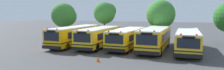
% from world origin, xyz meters
% --- Properties ---
extents(ground_plane, '(160.00, 160.00, 0.00)m').
position_xyz_m(ground_plane, '(0.00, 0.00, 0.00)').
color(ground_plane, '#424244').
extents(school_bus_0, '(2.51, 11.17, 2.70)m').
position_xyz_m(school_bus_0, '(-7.27, 0.06, 1.42)').
color(school_bus_0, '#EAA80C').
rests_on(school_bus_0, ground_plane).
extents(school_bus_1, '(2.61, 9.82, 2.63)m').
position_xyz_m(school_bus_1, '(-3.60, -0.27, 1.39)').
color(school_bus_1, yellow).
rests_on(school_bus_1, ground_plane).
extents(school_bus_2, '(2.78, 9.65, 2.55)m').
position_xyz_m(school_bus_2, '(0.08, 0.08, 1.34)').
color(school_bus_2, yellow).
rests_on(school_bus_2, ground_plane).
extents(school_bus_3, '(2.74, 10.22, 2.75)m').
position_xyz_m(school_bus_3, '(3.52, -0.01, 1.45)').
color(school_bus_3, yellow).
rests_on(school_bus_3, ground_plane).
extents(school_bus_4, '(2.66, 10.61, 2.56)m').
position_xyz_m(school_bus_4, '(7.19, 0.06, 1.35)').
color(school_bus_4, yellow).
rests_on(school_bus_4, ground_plane).
extents(tree_0, '(4.52, 4.43, 6.21)m').
position_xyz_m(tree_0, '(-13.99, 7.84, 3.91)').
color(tree_0, '#4C3823').
rests_on(tree_0, ground_plane).
extents(tree_1, '(3.71, 3.61, 6.21)m').
position_xyz_m(tree_1, '(-5.83, 7.39, 4.48)').
color(tree_1, '#4C3823').
rests_on(tree_1, ground_plane).
extents(tree_2, '(4.22, 4.22, 6.31)m').
position_xyz_m(tree_2, '(3.15, 6.64, 4.12)').
color(tree_2, '#4C3823').
rests_on(tree_2, ground_plane).
extents(traffic_cone, '(0.36, 0.36, 0.47)m').
position_xyz_m(traffic_cone, '(-0.39, -7.97, 0.24)').
color(traffic_cone, '#EA5914').
rests_on(traffic_cone, ground_plane).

